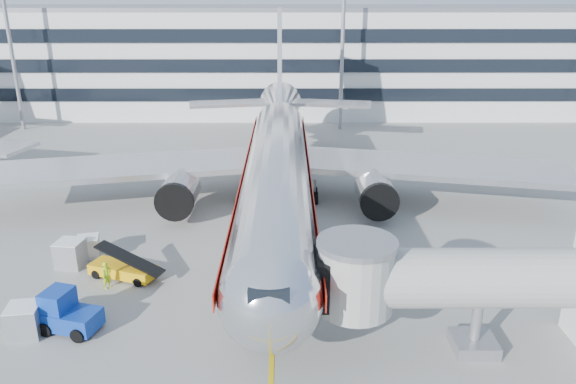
{
  "coord_description": "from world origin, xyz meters",
  "views": [
    {
      "loc": [
        0.77,
        -32.81,
        17.62
      ],
      "look_at": [
        0.86,
        5.3,
        4.0
      ],
      "focal_mm": 35.0,
      "sensor_mm": 36.0,
      "label": 1
    }
  ],
  "objects_px": {
    "belt_loader": "(123,269)",
    "baggage_tug": "(67,313)",
    "main_jet": "(278,163)",
    "cargo_container_left": "(71,253)",
    "ramp_worker": "(107,275)",
    "cargo_container_front": "(24,320)",
    "cargo_container_right": "(89,247)"
  },
  "relations": [
    {
      "from": "baggage_tug",
      "to": "cargo_container_left",
      "type": "distance_m",
      "value": 8.11
    },
    {
      "from": "belt_loader",
      "to": "baggage_tug",
      "type": "relative_size",
      "value": 1.33
    },
    {
      "from": "baggage_tug",
      "to": "cargo_container_front",
      "type": "distance_m",
      "value": 2.17
    },
    {
      "from": "baggage_tug",
      "to": "cargo_container_front",
      "type": "bearing_deg",
      "value": -166.79
    },
    {
      "from": "main_jet",
      "to": "cargo_container_left",
      "type": "bearing_deg",
      "value": -143.86
    },
    {
      "from": "cargo_container_front",
      "to": "ramp_worker",
      "type": "distance_m",
      "value": 5.89
    },
    {
      "from": "main_jet",
      "to": "ramp_worker",
      "type": "relative_size",
      "value": 28.74
    },
    {
      "from": "main_jet",
      "to": "cargo_container_front",
      "type": "distance_m",
      "value": 22.96
    },
    {
      "from": "belt_loader",
      "to": "cargo_container_right",
      "type": "height_order",
      "value": "belt_loader"
    },
    {
      "from": "main_jet",
      "to": "cargo_container_front",
      "type": "bearing_deg",
      "value": -126.21
    },
    {
      "from": "baggage_tug",
      "to": "cargo_container_right",
      "type": "bearing_deg",
      "value": 101.44
    },
    {
      "from": "cargo_container_front",
      "to": "ramp_worker",
      "type": "xyz_separation_m",
      "value": [
        2.89,
        5.13,
        -0.01
      ]
    },
    {
      "from": "baggage_tug",
      "to": "cargo_container_left",
      "type": "height_order",
      "value": "baggage_tug"
    },
    {
      "from": "main_jet",
      "to": "belt_loader",
      "type": "relative_size",
      "value": 10.84
    },
    {
      "from": "ramp_worker",
      "to": "cargo_container_front",
      "type": "bearing_deg",
      "value": -174.99
    },
    {
      "from": "main_jet",
      "to": "cargo_container_right",
      "type": "height_order",
      "value": "main_jet"
    },
    {
      "from": "main_jet",
      "to": "ramp_worker",
      "type": "bearing_deg",
      "value": -128.58
    },
    {
      "from": "main_jet",
      "to": "baggage_tug",
      "type": "relative_size",
      "value": 14.45
    },
    {
      "from": "belt_loader",
      "to": "baggage_tug",
      "type": "xyz_separation_m",
      "value": [
        -1.4,
        -6.02,
        0.4
      ]
    },
    {
      "from": "belt_loader",
      "to": "ramp_worker",
      "type": "relative_size",
      "value": 2.65
    },
    {
      "from": "cargo_container_left",
      "to": "ramp_worker",
      "type": "height_order",
      "value": "cargo_container_left"
    },
    {
      "from": "baggage_tug",
      "to": "ramp_worker",
      "type": "bearing_deg",
      "value": 80.39
    },
    {
      "from": "belt_loader",
      "to": "ramp_worker",
      "type": "height_order",
      "value": "belt_loader"
    },
    {
      "from": "cargo_container_left",
      "to": "ramp_worker",
      "type": "relative_size",
      "value": 1.09
    },
    {
      "from": "cargo_container_left",
      "to": "cargo_container_front",
      "type": "xyz_separation_m",
      "value": [
        0.47,
        -8.19,
        -0.03
      ]
    },
    {
      "from": "baggage_tug",
      "to": "main_jet",
      "type": "bearing_deg",
      "value": 57.62
    },
    {
      "from": "belt_loader",
      "to": "cargo_container_front",
      "type": "xyz_separation_m",
      "value": [
        -3.51,
        -6.51,
        0.27
      ]
    },
    {
      "from": "main_jet",
      "to": "cargo_container_left",
      "type": "height_order",
      "value": "main_jet"
    },
    {
      "from": "main_jet",
      "to": "cargo_container_left",
      "type": "xyz_separation_m",
      "value": [
        -13.89,
        -10.14,
        -3.31
      ]
    },
    {
      "from": "cargo_container_right",
      "to": "ramp_worker",
      "type": "xyz_separation_m",
      "value": [
        2.6,
        -4.34,
        0.1
      ]
    },
    {
      "from": "baggage_tug",
      "to": "ramp_worker",
      "type": "distance_m",
      "value": 4.71
    },
    {
      "from": "baggage_tug",
      "to": "cargo_container_front",
      "type": "xyz_separation_m",
      "value": [
        -2.11,
        -0.5,
        -0.14
      ]
    }
  ]
}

